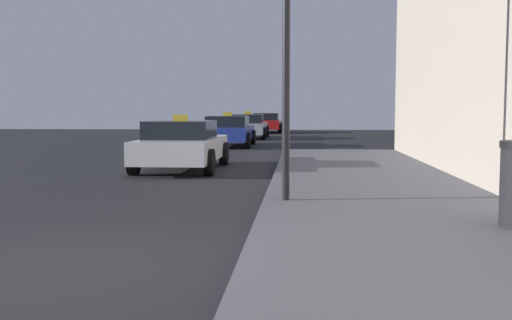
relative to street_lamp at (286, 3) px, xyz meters
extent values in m
plane|color=#232326|center=(-2.35, -3.85, -3.20)|extent=(80.00, 80.00, 0.00)
cube|color=#5B5B60|center=(1.65, -3.85, -3.12)|extent=(4.00, 32.00, 0.15)
cylinder|color=black|center=(0.00, 0.00, -0.98)|extent=(0.12, 0.12, 4.15)
cube|color=white|center=(-2.82, 6.08, -2.65)|extent=(1.81, 4.34, 0.55)
cube|color=black|center=(-2.82, 5.87, -2.15)|extent=(1.59, 1.95, 0.45)
cube|color=yellow|center=(-2.82, 5.87, -1.85)|extent=(0.36, 0.14, 0.16)
cylinder|color=black|center=(-3.72, 7.47, -2.88)|extent=(0.22, 0.64, 0.64)
cylinder|color=black|center=(-1.91, 7.47, -2.88)|extent=(0.22, 0.64, 0.64)
cylinder|color=black|center=(-3.72, 4.69, -2.88)|extent=(0.22, 0.64, 0.64)
cylinder|color=black|center=(-1.91, 4.69, -2.88)|extent=(0.22, 0.64, 0.64)
cube|color=#233899|center=(-2.79, 16.03, -2.65)|extent=(1.83, 4.39, 0.55)
cube|color=black|center=(-2.79, 15.81, -2.15)|extent=(1.61, 1.97, 0.45)
cube|color=yellow|center=(-2.79, 15.81, -1.85)|extent=(0.36, 0.14, 0.16)
cylinder|color=black|center=(-3.71, 17.43, -2.88)|extent=(0.22, 0.64, 0.64)
cylinder|color=black|center=(-1.88, 17.43, -2.88)|extent=(0.22, 0.64, 0.64)
cylinder|color=black|center=(-3.71, 14.63, -2.88)|extent=(0.22, 0.64, 0.64)
cylinder|color=black|center=(-1.88, 14.63, -2.88)|extent=(0.22, 0.64, 0.64)
cube|color=#B7B7BF|center=(-2.53, 22.78, -2.65)|extent=(1.79, 4.41, 0.55)
cube|color=black|center=(-2.53, 22.55, -2.15)|extent=(1.57, 1.98, 0.45)
cube|color=yellow|center=(-2.53, 22.55, -1.85)|extent=(0.36, 0.14, 0.16)
cylinder|color=black|center=(-3.42, 24.19, -2.88)|extent=(0.22, 0.64, 0.64)
cylinder|color=black|center=(-1.63, 24.19, -2.88)|extent=(0.22, 0.64, 0.64)
cylinder|color=black|center=(-3.42, 21.37, -2.88)|extent=(0.22, 0.64, 0.64)
cylinder|color=black|center=(-1.63, 21.37, -2.88)|extent=(0.22, 0.64, 0.64)
cube|color=red|center=(-2.02, 30.72, -2.65)|extent=(1.80, 4.48, 0.55)
cube|color=black|center=(-2.02, 30.50, -2.15)|extent=(1.59, 2.02, 0.45)
cylinder|color=black|center=(-2.92, 32.16, -2.88)|extent=(0.22, 0.64, 0.64)
cylinder|color=black|center=(-1.12, 32.16, -2.88)|extent=(0.22, 0.64, 0.64)
cylinder|color=black|center=(-2.92, 29.29, -2.88)|extent=(0.22, 0.64, 0.64)
cylinder|color=black|center=(-1.12, 29.29, -2.88)|extent=(0.22, 0.64, 0.64)
camera|label=1|loc=(0.23, -9.65, -1.61)|focal=43.38mm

